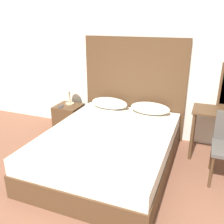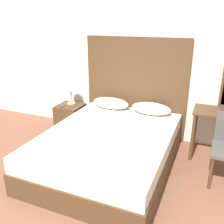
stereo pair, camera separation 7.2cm
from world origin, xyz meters
name	(u,v)px [view 2 (the right image)]	position (x,y,z in m)	size (l,w,h in m)	color
wall_back	(140,56)	(0.00, 2.63, 1.35)	(10.00, 0.06, 2.70)	silver
bed	(109,149)	(-0.05, 1.46, 0.24)	(1.63, 2.14, 0.49)	#4C331E
headboard	(135,88)	(-0.05, 2.55, 0.82)	(1.71, 0.05, 1.65)	#4C331E
pillow_left	(111,103)	(-0.39, 2.33, 0.59)	(0.62, 0.30, 0.18)	silver
pillow_right	(151,109)	(0.30, 2.33, 0.59)	(0.62, 0.30, 0.18)	silver
phone_on_bed	(122,129)	(0.08, 1.60, 0.50)	(0.16, 0.15, 0.01)	#B7B7BC
nightstand	(70,117)	(-1.18, 2.29, 0.23)	(0.44, 0.43, 0.46)	#4C331E
table_lamp	(71,87)	(-1.19, 2.38, 0.77)	(0.22, 0.22, 0.40)	tan
phone_on_nightstand	(62,106)	(-1.25, 2.18, 0.46)	(0.11, 0.16, 0.01)	#232328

